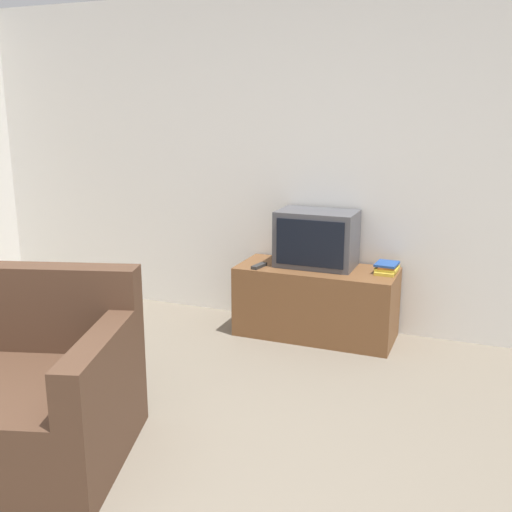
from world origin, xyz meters
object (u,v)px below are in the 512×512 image
object	(u,v)px
television	(317,239)
book_stack	(387,268)
tv_stand	(316,302)
remote_on_stand	(259,266)

from	to	relation	value
television	book_stack	world-z (taller)	television
tv_stand	book_stack	xyz separation A→B (m)	(0.52, 0.06, 0.31)
remote_on_stand	television	bearing A→B (deg)	29.08
tv_stand	television	distance (m)	0.49
tv_stand	television	xyz separation A→B (m)	(-0.03, 0.07, 0.49)
television	remote_on_stand	bearing A→B (deg)	-150.92
television	book_stack	distance (m)	0.57
tv_stand	book_stack	bearing A→B (deg)	6.36
tv_stand	television	world-z (taller)	television
tv_stand	book_stack	size ratio (longest dim) A/B	5.40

